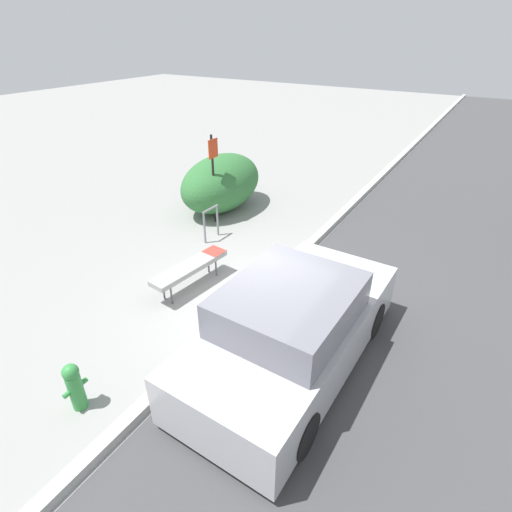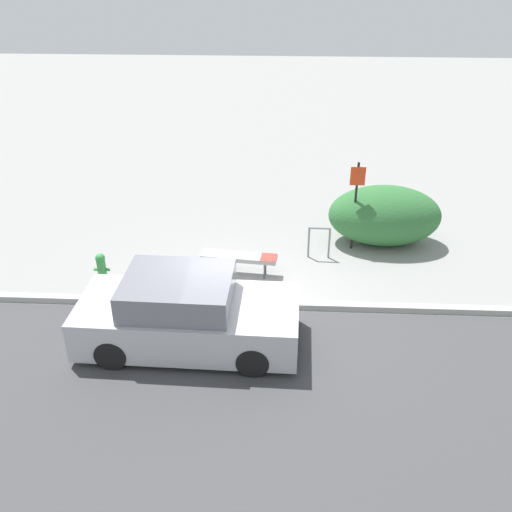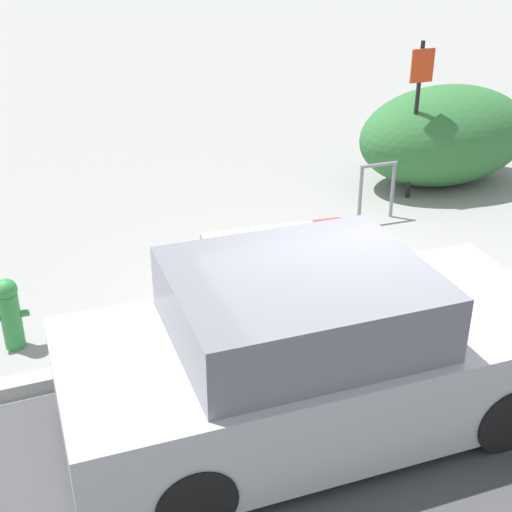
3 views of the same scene
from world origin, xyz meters
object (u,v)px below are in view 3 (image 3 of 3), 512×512
(bench, at_px, (277,236))
(bike_rack, at_px, (377,185))
(parked_car_near, at_px, (312,355))
(fire_hydrant, at_px, (10,312))
(sign_post, at_px, (417,107))

(bench, relative_size, bike_rack, 2.17)
(bench, distance_m, parked_car_near, 2.78)
(bench, bearing_deg, fire_hydrant, -163.38)
(bench, relative_size, parked_car_near, 0.42)
(parked_car_near, bearing_deg, bench, 74.63)
(bench, height_order, parked_car_near, parked_car_near)
(parked_car_near, bearing_deg, fire_hydrant, 139.05)
(bike_rack, distance_m, sign_post, 1.34)
(bench, xyz_separation_m, bike_rack, (1.89, 0.91, 0.04))
(bench, relative_size, fire_hydrant, 2.34)
(sign_post, bearing_deg, bench, -152.67)
(fire_hydrant, height_order, parked_car_near, parked_car_near)
(sign_post, xyz_separation_m, fire_hydrant, (-5.84, -1.97, -0.98))
(fire_hydrant, distance_m, parked_car_near, 3.11)
(bike_rack, height_order, sign_post, sign_post)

